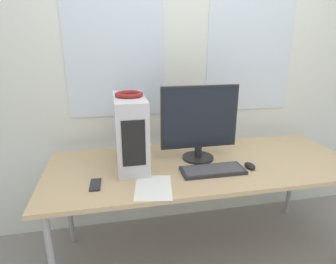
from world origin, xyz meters
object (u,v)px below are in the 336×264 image
object	(u,v)px
keyboard	(213,170)
pc_tower	(131,132)
headphones	(129,94)
monitor_main	(199,122)
mouse	(250,166)
cell_phone	(95,185)

from	to	relation	value
keyboard	pc_tower	bearing A→B (deg)	155.98
pc_tower	headphones	world-z (taller)	headphones
monitor_main	mouse	world-z (taller)	monitor_main
keyboard	cell_phone	bearing A→B (deg)	-177.52
cell_phone	pc_tower	bearing A→B (deg)	49.46
pc_tower	mouse	xyz separation A→B (m)	(0.77, -0.22, -0.22)
monitor_main	keyboard	bearing A→B (deg)	-82.59
keyboard	cell_phone	world-z (taller)	keyboard
keyboard	headphones	bearing A→B (deg)	155.90
monitor_main	pc_tower	bearing A→B (deg)	-179.98
pc_tower	mouse	size ratio (longest dim) A/B	4.52
pc_tower	mouse	bearing A→B (deg)	-15.69
mouse	pc_tower	bearing A→B (deg)	164.31
keyboard	cell_phone	xyz separation A→B (m)	(-0.74, -0.03, -0.01)
headphones	keyboard	xyz separation A→B (m)	(0.50, -0.23, -0.48)
mouse	cell_phone	bearing A→B (deg)	-177.69
pc_tower	cell_phone	bearing A→B (deg)	-132.57
pc_tower	monitor_main	size ratio (longest dim) A/B	0.87
headphones	cell_phone	bearing A→B (deg)	-132.48
headphones	monitor_main	size ratio (longest dim) A/B	0.33
monitor_main	mouse	xyz separation A→B (m)	(0.29, -0.22, -0.26)
pc_tower	headphones	bearing A→B (deg)	90.00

